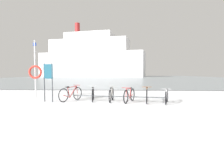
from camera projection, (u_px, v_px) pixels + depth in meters
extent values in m
cube|color=white|center=(87.00, 122.00, 5.98)|extent=(80.00, 22.00, 0.08)
cube|color=gray|center=(119.00, 78.00, 71.79)|extent=(80.00, 110.00, 0.08)
cube|color=#47474C|center=(110.00, 90.00, 16.95)|extent=(80.00, 0.50, 0.05)
cylinder|color=#4C5156|center=(119.00, 97.00, 9.95)|extent=(4.95, 0.75, 0.05)
cylinder|color=#4C5156|center=(78.00, 98.00, 10.39)|extent=(0.04, 0.04, 0.28)
cylinder|color=#4C5156|center=(163.00, 100.00, 9.53)|extent=(0.04, 0.04, 0.28)
torus|color=black|center=(78.00, 93.00, 10.80)|extent=(0.37, 0.65, 0.72)
torus|color=black|center=(64.00, 95.00, 9.86)|extent=(0.37, 0.65, 0.72)
cylinder|color=#B22D2D|center=(73.00, 92.00, 10.48)|extent=(0.29, 0.53, 0.61)
cylinder|color=#B22D2D|center=(69.00, 93.00, 10.18)|extent=(0.12, 0.19, 0.54)
cylinder|color=#B22D2D|center=(72.00, 87.00, 10.40)|extent=(0.36, 0.65, 0.09)
cylinder|color=#B22D2D|center=(67.00, 96.00, 10.06)|extent=(0.25, 0.44, 0.19)
cylinder|color=#B22D2D|center=(77.00, 90.00, 10.75)|extent=(0.09, 0.12, 0.43)
cube|color=black|center=(68.00, 87.00, 10.09)|extent=(0.16, 0.21, 0.05)
cylinder|color=#B22D2D|center=(76.00, 85.00, 10.70)|extent=(0.42, 0.23, 0.02)
torus|color=black|center=(93.00, 93.00, 10.87)|extent=(0.13, 0.69, 0.69)
torus|color=black|center=(93.00, 95.00, 9.86)|extent=(0.13, 0.69, 0.69)
cylinder|color=silver|center=(93.00, 92.00, 10.54)|extent=(0.09, 0.53, 0.58)
cylinder|color=silver|center=(93.00, 93.00, 10.21)|extent=(0.06, 0.19, 0.52)
cylinder|color=silver|center=(93.00, 87.00, 10.45)|extent=(0.11, 0.66, 0.08)
cylinder|color=silver|center=(93.00, 96.00, 10.08)|extent=(0.08, 0.44, 0.19)
cylinder|color=silver|center=(93.00, 90.00, 10.82)|extent=(0.05, 0.11, 0.41)
cube|color=black|center=(93.00, 88.00, 10.12)|extent=(0.10, 0.21, 0.05)
cylinder|color=silver|center=(93.00, 86.00, 10.77)|extent=(0.46, 0.07, 0.02)
torus|color=black|center=(113.00, 94.00, 10.65)|extent=(0.10, 0.68, 0.68)
torus|color=black|center=(110.00, 96.00, 9.61)|extent=(0.10, 0.68, 0.68)
cylinder|color=gray|center=(112.00, 92.00, 10.31)|extent=(0.08, 0.55, 0.57)
cylinder|color=gray|center=(111.00, 93.00, 9.97)|extent=(0.05, 0.19, 0.51)
cylinder|color=gray|center=(112.00, 88.00, 10.22)|extent=(0.09, 0.68, 0.08)
cylinder|color=gray|center=(111.00, 97.00, 9.84)|extent=(0.07, 0.46, 0.19)
cylinder|color=gray|center=(113.00, 91.00, 10.60)|extent=(0.04, 0.12, 0.40)
cube|color=black|center=(111.00, 88.00, 9.88)|extent=(0.10, 0.21, 0.05)
cylinder|color=gray|center=(112.00, 86.00, 10.55)|extent=(0.46, 0.06, 0.02)
torus|color=black|center=(126.00, 97.00, 9.38)|extent=(0.28, 0.65, 0.67)
torus|color=black|center=(132.00, 95.00, 10.38)|extent=(0.28, 0.65, 0.67)
cylinder|color=#B22D2D|center=(128.00, 94.00, 9.70)|extent=(0.23, 0.55, 0.56)
cylinder|color=#B22D2D|center=(130.00, 94.00, 10.03)|extent=(0.10, 0.20, 0.50)
cylinder|color=#B22D2D|center=(129.00, 89.00, 9.76)|extent=(0.28, 0.68, 0.08)
cylinder|color=#B22D2D|center=(131.00, 96.00, 10.17)|extent=(0.20, 0.46, 0.19)
cylinder|color=#B22D2D|center=(126.00, 93.00, 9.41)|extent=(0.07, 0.12, 0.39)
cube|color=black|center=(131.00, 88.00, 10.08)|extent=(0.14, 0.22, 0.05)
cylinder|color=#B22D2D|center=(126.00, 88.00, 9.43)|extent=(0.44, 0.18, 0.02)
torus|color=black|center=(147.00, 97.00, 9.26)|extent=(0.15, 0.72, 0.71)
torus|color=black|center=(147.00, 94.00, 10.23)|extent=(0.15, 0.72, 0.71)
cylinder|color=brown|center=(147.00, 93.00, 9.56)|extent=(0.11, 0.52, 0.60)
cylinder|color=brown|center=(147.00, 93.00, 9.88)|extent=(0.06, 0.19, 0.54)
cylinder|color=brown|center=(147.00, 88.00, 9.62)|extent=(0.12, 0.64, 0.09)
cylinder|color=brown|center=(147.00, 96.00, 10.03)|extent=(0.09, 0.43, 0.19)
cylinder|color=brown|center=(147.00, 92.00, 9.28)|extent=(0.05, 0.11, 0.42)
cube|color=black|center=(147.00, 87.00, 9.94)|extent=(0.11, 0.21, 0.05)
cylinder|color=brown|center=(147.00, 87.00, 9.30)|extent=(0.46, 0.09, 0.02)
torus|color=black|center=(166.00, 98.00, 9.08)|extent=(0.23, 0.62, 0.64)
torus|color=black|center=(167.00, 96.00, 9.98)|extent=(0.23, 0.62, 0.64)
cylinder|color=silver|center=(166.00, 95.00, 9.36)|extent=(0.18, 0.50, 0.54)
cylinder|color=silver|center=(167.00, 95.00, 9.66)|extent=(0.09, 0.18, 0.48)
cylinder|color=silver|center=(167.00, 90.00, 9.42)|extent=(0.21, 0.61, 0.08)
cylinder|color=silver|center=(167.00, 98.00, 9.79)|extent=(0.15, 0.41, 0.18)
cylinder|color=silver|center=(166.00, 94.00, 9.10)|extent=(0.07, 0.11, 0.38)
cube|color=black|center=(167.00, 89.00, 9.71)|extent=(0.13, 0.21, 0.05)
cylinder|color=silver|center=(166.00, 89.00, 9.12)|extent=(0.45, 0.15, 0.02)
cylinder|color=#33383D|center=(44.00, 82.00, 10.03)|extent=(0.05, 0.05, 2.01)
cylinder|color=#33383D|center=(52.00, 83.00, 9.86)|extent=(0.05, 0.05, 2.01)
cube|color=navy|center=(48.00, 71.00, 9.91)|extent=(0.54, 0.20, 0.75)
cylinder|color=silver|center=(35.00, 69.00, 11.60)|extent=(0.08, 0.08, 3.48)
cylinder|color=white|center=(35.00, 58.00, 11.56)|extent=(0.09, 0.09, 0.30)
torus|color=red|center=(35.00, 72.00, 11.61)|extent=(0.83, 0.13, 0.83)
cube|color=navy|center=(35.00, 44.00, 11.52)|extent=(0.20, 0.03, 0.20)
cube|color=white|center=(92.00, 65.00, 90.50)|extent=(50.59, 22.29, 11.17)
cube|color=white|center=(90.00, 46.00, 90.33)|extent=(38.20, 17.99, 6.15)
cube|color=white|center=(89.00, 36.00, 90.07)|extent=(23.40, 13.19, 3.13)
cylinder|color=#A52626|center=(77.00, 28.00, 91.36)|extent=(2.32, 2.32, 5.03)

